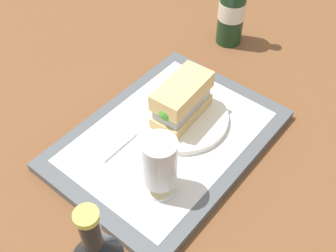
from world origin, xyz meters
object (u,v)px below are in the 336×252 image
plate (181,117)px  sandwich (181,101)px  second_bottle (233,5)px  beer_glass (160,165)px

plate → sandwich: 0.05m
plate → sandwich: bearing=3.7°
sandwich → second_bottle: size_ratio=0.51×
second_bottle → plate: bearing=16.4°
plate → second_bottle: bearing=-163.6°
second_bottle → beer_glass: bearing=19.6°
plate → second_bottle: second_bottle is taller
sandwich → plate: bearing=-180.0°
sandwich → second_bottle: (-0.31, -0.09, 0.03)m
sandwich → beer_glass: size_ratio=1.08×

